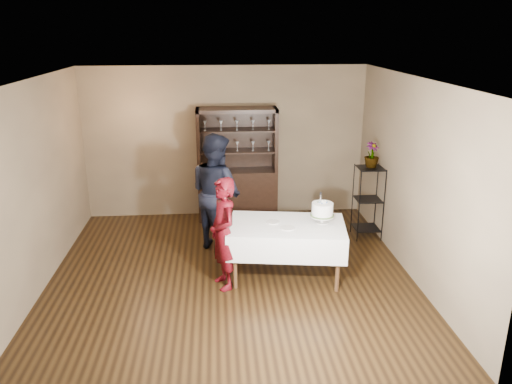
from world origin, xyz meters
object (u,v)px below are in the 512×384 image
Objects in this scene: man at (216,192)px; potted_plant at (372,155)px; china_hutch at (238,183)px; plant_etagere at (368,199)px; cake_table at (287,237)px; woman at (223,234)px; cake at (322,210)px.

potted_plant is at bearing -124.91° from man.
china_hutch is 1.33m from man.
cake_table is at bearing -139.57° from plant_etagere.
man reaches higher than woman.
woman is (-0.30, -2.54, 0.09)m from china_hutch.
china_hutch is 2.33m from plant_etagere.
potted_plant is at bearing 103.35° from woman.
man is at bearing -175.31° from plant_etagere.
potted_plant is (2.39, 1.50, 0.63)m from woman.
cake is 1.10× the size of potted_plant.
man is at bearing 130.86° from cake_table.
potted_plant is at bearing 40.62° from cake_table.
potted_plant reaches higher than plant_etagere.
cake_table is at bearing 83.66° from woman.
woman is 3.39× the size of cake.
china_hutch is 4.49× the size of cake.
plant_etagere is at bearing 50.82° from cake.
plant_etagere is 0.79× the size of woman.
man is at bearing 143.19° from cake.
potted_plant reaches higher than woman.
woman reaches higher than cake_table.
man is at bearing 164.90° from woman.
cake is (1.04, -2.32, 0.30)m from china_hutch.
cake_table is 1.48m from man.
woman is at bearing 143.68° from man.
man reaches higher than cake.
man is (-0.38, -1.25, 0.25)m from china_hutch.
plant_etagere is at bearing -125.34° from man.
china_hutch is at bearing 114.21° from cake.
plant_etagere is at bearing 103.15° from woman.
cake_table is (-1.52, -1.29, -0.05)m from plant_etagere.
china_hutch is 2.41m from cake_table.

